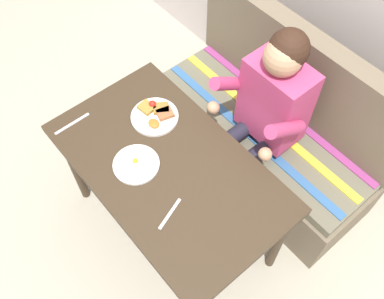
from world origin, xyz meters
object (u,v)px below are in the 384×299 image
Objects in this scene: couch at (268,131)px; plate_breakfast at (155,115)px; table at (169,174)px; knife at (72,124)px; plate_eggs at (136,164)px; fork at (170,214)px; person at (265,110)px.

couch reaches higher than plate_breakfast.
table is 0.83m from couch.
plate_breakfast is 1.22× the size of knife.
plate_eggs is 0.31m from fork.
couch is 0.98m from plate_eggs.
plate_breakfast is at bearing 125.09° from plate_eggs.
couch is at bearing 83.73° from fork.
plate_breakfast is at bearing -113.33° from couch.
couch reaches higher than fork.
person reaches higher than couch.
knife reaches higher than table.
couch is at bearing 83.66° from plate_eggs.
table is 0.56m from knife.
knife is at bearing -156.49° from table.
couch is at bearing 110.57° from person.
couch is 1.02m from fork.
fork is at bearing -30.83° from plate_breakfast.
person is 0.57m from plate_breakfast.
table is 6.00× the size of knife.
plate_eggs is (-0.16, -0.71, -0.00)m from person.
plate_breakfast reaches higher than fork.
person is 7.13× the size of fork.
knife is (-0.51, -0.22, 0.08)m from table.
person reaches higher than plate_breakfast.
plate_breakfast reaches higher than plate_eggs.
knife is at bearing -123.65° from plate_breakfast.
table is 0.60m from person.
table is 0.99× the size of person.
knife is (-0.51, -0.99, 0.40)m from couch.
plate_breakfast is at bearing 130.27° from fork.
person is at bearing 76.96° from plate_eggs.
plate_eggs is at bearing 13.97° from knife.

